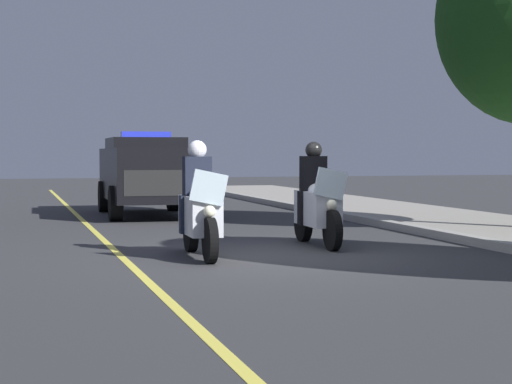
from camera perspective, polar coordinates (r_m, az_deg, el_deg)
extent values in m
plane|color=#333335|center=(12.87, 1.38, -4.23)|extent=(80.00, 80.00, 0.00)
cube|color=#9E9B93|center=(14.33, 15.16, -3.31)|extent=(48.00, 0.24, 0.15)
cube|color=#E0D14C|center=(12.39, -8.68, -4.50)|extent=(48.00, 0.12, 0.01)
cylinder|color=black|center=(11.90, -3.07, -3.24)|extent=(0.64, 0.14, 0.64)
cylinder|color=black|center=(13.36, -4.36, -2.60)|extent=(0.64, 0.16, 0.64)
cube|color=silver|center=(12.58, -3.74, -1.55)|extent=(1.21, 0.47, 0.56)
ellipsoid|color=silver|center=(12.52, -3.70, -0.20)|extent=(0.57, 0.33, 0.24)
cube|color=silver|center=(11.94, -3.17, 0.29)|extent=(0.07, 0.56, 0.53)
sphere|color=#F9F4CC|center=(11.90, -3.11, -1.31)|extent=(0.17, 0.17, 0.17)
sphere|color=red|center=(12.04, -4.04, -0.02)|extent=(0.09, 0.09, 0.09)
sphere|color=#1933F2|center=(12.11, -2.55, -0.01)|extent=(0.09, 0.09, 0.09)
cube|color=black|center=(12.78, -3.94, 1.03)|extent=(0.29, 0.41, 0.60)
cube|color=black|center=(12.79, -3.00, -1.48)|extent=(0.18, 0.14, 0.56)
cube|color=black|center=(12.72, -4.77, -1.51)|extent=(0.18, 0.14, 0.56)
sphere|color=silver|center=(12.76, -3.93, 2.82)|extent=(0.28, 0.28, 0.28)
cylinder|color=black|center=(13.46, 5.11, -2.57)|extent=(0.64, 0.14, 0.64)
cylinder|color=black|center=(14.87, 3.16, -2.06)|extent=(0.64, 0.16, 0.64)
cube|color=silver|center=(14.12, 4.11, -1.10)|extent=(1.21, 0.47, 0.56)
ellipsoid|color=silver|center=(14.06, 4.18, 0.11)|extent=(0.57, 0.33, 0.24)
cube|color=silver|center=(13.51, 4.98, 0.56)|extent=(0.07, 0.56, 0.53)
sphere|color=#F9F4CC|center=(13.47, 5.06, -0.86)|extent=(0.17, 0.17, 0.17)
sphere|color=red|center=(13.58, 4.16, 0.28)|extent=(0.09, 0.09, 0.09)
sphere|color=#1933F2|center=(13.69, 5.42, 0.29)|extent=(0.09, 0.09, 0.09)
cube|color=black|center=(14.32, 3.82, 1.20)|extent=(0.29, 0.41, 0.60)
cube|color=black|center=(14.35, 4.65, -1.04)|extent=(0.18, 0.14, 0.56)
cube|color=black|center=(14.22, 3.13, -1.07)|extent=(0.18, 0.14, 0.56)
sphere|color=black|center=(14.29, 3.85, 2.80)|extent=(0.28, 0.28, 0.28)
cube|color=black|center=(21.08, -7.28, 1.21)|extent=(4.94, 2.02, 1.24)
cube|color=black|center=(21.37, -7.40, 3.10)|extent=(2.44, 1.81, 0.36)
cube|color=#2633D8|center=(21.18, -7.33, 3.81)|extent=(0.31, 1.21, 0.14)
cube|color=black|center=(18.71, -6.34, 0.60)|extent=(0.16, 1.62, 0.56)
cylinder|color=black|center=(19.72, -4.10, -0.68)|extent=(0.81, 0.30, 0.80)
cylinder|color=black|center=(19.47, -9.32, -0.75)|extent=(0.81, 0.30, 0.80)
cylinder|color=black|center=(22.77, -5.52, -0.24)|extent=(0.81, 0.30, 0.80)
cylinder|color=black|center=(22.55, -10.04, -0.30)|extent=(0.81, 0.30, 0.80)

